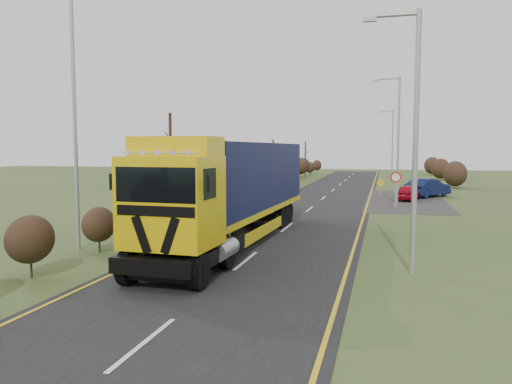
{
  "coord_description": "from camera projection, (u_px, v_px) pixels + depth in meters",
  "views": [
    {
      "loc": [
        4.84,
        -21.3,
        4.12
      ],
      "look_at": [
        -1.39,
        2.91,
        1.93
      ],
      "focal_mm": 35.0,
      "sensor_mm": 36.0,
      "label": 1
    }
  ],
  "objects": [
    {
      "name": "ground",
      "position": [
        270.0,
        242.0,
        22.11
      ],
      "size": [
        160.0,
        160.0,
        0.0
      ],
      "primitive_type": "plane",
      "color": "#36481E",
      "rests_on": "ground"
    },
    {
      "name": "road",
      "position": [
        305.0,
        213.0,
        31.76
      ],
      "size": [
        8.0,
        120.0,
        0.02
      ],
      "primitive_type": "cube",
      "color": "black",
      "rests_on": "ground"
    },
    {
      "name": "layby",
      "position": [
        405.0,
        200.0,
        39.79
      ],
      "size": [
        6.0,
        18.0,
        0.02
      ],
      "primitive_type": "cube",
      "color": "#2E2C29",
      "rests_on": "ground"
    },
    {
      "name": "lane_markings",
      "position": [
        304.0,
        213.0,
        31.46
      ],
      "size": [
        7.52,
        116.0,
        0.01
      ],
      "color": "gold",
      "rests_on": "road"
    },
    {
      "name": "hedgerow",
      "position": [
        204.0,
        189.0,
        31.08
      ],
      "size": [
        2.24,
        102.04,
        6.05
      ],
      "color": "black",
      "rests_on": "ground"
    },
    {
      "name": "lorry",
      "position": [
        234.0,
        185.0,
        21.61
      ],
      "size": [
        3.18,
        16.19,
        4.49
      ],
      "rotation": [
        0.0,
        0.0,
        -0.04
      ],
      "color": "black",
      "rests_on": "ground"
    },
    {
      "name": "car_red_hatchback",
      "position": [
        408.0,
        192.0,
        39.59
      ],
      "size": [
        2.14,
        3.94,
        1.27
      ],
      "primitive_type": "imported",
      "rotation": [
        0.0,
        0.0,
        2.97
      ],
      "color": "#A8081E",
      "rests_on": "ground"
    },
    {
      "name": "car_blue_sedan",
      "position": [
        428.0,
        188.0,
        42.21
      ],
      "size": [
        4.16,
        4.83,
        1.57
      ],
      "primitive_type": "imported",
      "rotation": [
        0.0,
        0.0,
        2.51
      ],
      "color": "#0A113A",
      "rests_on": "ground"
    },
    {
      "name": "streetlight_near",
      "position": [
        413.0,
        132.0,
        16.0
      ],
      "size": [
        1.81,
        0.18,
        8.49
      ],
      "color": "#9C9FA1",
      "rests_on": "ground"
    },
    {
      "name": "streetlight_mid",
      "position": [
        397.0,
        134.0,
        36.74
      ],
      "size": [
        1.99,
        0.19,
        9.38
      ],
      "color": "#9C9FA1",
      "rests_on": "ground"
    },
    {
      "name": "streetlight_far",
      "position": [
        392.0,
        142.0,
        64.12
      ],
      "size": [
        1.93,
        0.18,
        9.06
      ],
      "color": "#9C9FA1",
      "rests_on": "ground"
    },
    {
      "name": "left_pole",
      "position": [
        75.0,
        126.0,
        19.95
      ],
      "size": [
        0.16,
        0.16,
        10.02
      ],
      "primitive_type": "cylinder",
      "color": "#9C9FA1",
      "rests_on": "ground"
    },
    {
      "name": "speed_sign",
      "position": [
        396.0,
        183.0,
        33.09
      ],
      "size": [
        0.71,
        0.1,
        2.57
      ],
      "color": "#9C9FA1",
      "rests_on": "ground"
    },
    {
      "name": "warning_board",
      "position": [
        381.0,
        187.0,
        40.95
      ],
      "size": [
        0.62,
        0.11,
        1.62
      ],
      "color": "#9C9FA1",
      "rests_on": "ground"
    }
  ]
}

